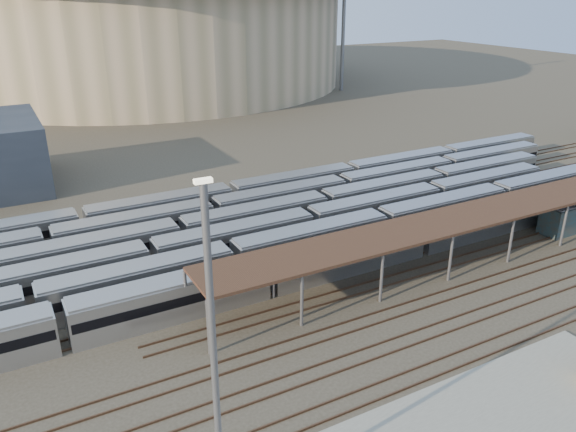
{
  "coord_description": "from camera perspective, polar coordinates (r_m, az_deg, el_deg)",
  "views": [
    {
      "loc": [
        -20.52,
        -35.09,
        27.74
      ],
      "look_at": [
        5.02,
        12.0,
        5.69
      ],
      "focal_mm": 35.0,
      "sensor_mm": 36.0,
      "label": 1
    }
  ],
  "objects": [
    {
      "name": "floodlight_3",
      "position": [
        195.5,
        -26.78,
        18.07
      ],
      "size": [
        4.0,
        1.0,
        38.4
      ],
      "color": "slate",
      "rests_on": "ground"
    },
    {
      "name": "yard_light_pole",
      "position": [
        28.8,
        -7.47,
        -15.21
      ],
      "size": [
        0.81,
        0.36,
        19.96
      ],
      "color": "slate",
      "rests_on": "apron"
    },
    {
      "name": "stadium",
      "position": [
        181.26,
        -14.61,
        18.14
      ],
      "size": [
        124.0,
        124.0,
        32.5
      ],
      "color": "tan",
      "rests_on": "ground"
    },
    {
      "name": "subway_trains",
      "position": [
        62.66,
        -7.68,
        -2.29
      ],
      "size": [
        126.25,
        23.9,
        3.6
      ],
      "color": "#B0B0B5",
      "rests_on": "ground"
    },
    {
      "name": "inspection_shed",
      "position": [
        62.08,
        17.57,
        -0.23
      ],
      "size": [
        60.3,
        6.0,
        5.3
      ],
      "color": "slate",
      "rests_on": "ground"
    },
    {
      "name": "empty_tracks",
      "position": [
        45.73,
        4.8,
        -14.92
      ],
      "size": [
        170.0,
        9.62,
        0.18
      ],
      "color": "#4C3323",
      "rests_on": "ground"
    },
    {
      "name": "ground",
      "position": [
        49.21,
        1.56,
        -11.94
      ],
      "size": [
        420.0,
        420.0,
        0.0
      ],
      "primitive_type": "plane",
      "color": "#383026",
      "rests_on": "ground"
    },
    {
      "name": "floodlight_2",
      "position": [
        162.76,
        5.69,
        19.78
      ],
      "size": [
        4.0,
        1.0,
        38.4
      ],
      "color": "slate",
      "rests_on": "ground"
    }
  ]
}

